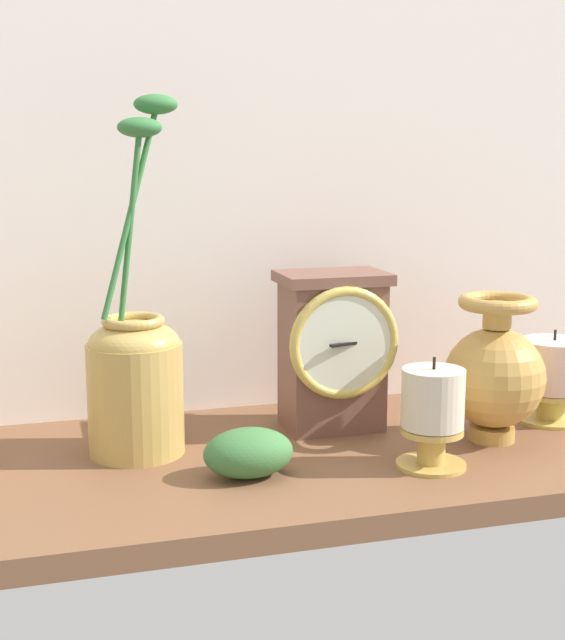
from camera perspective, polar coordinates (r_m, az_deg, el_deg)
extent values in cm
cube|color=brown|center=(93.30, -1.74, -9.30)|extent=(100.00, 36.00, 2.40)
cube|color=white|center=(105.63, -4.40, 11.67)|extent=(120.00, 2.00, 65.00)
cube|color=brown|center=(99.73, 3.17, -2.32)|extent=(10.54, 7.39, 16.49)
cube|color=brown|center=(98.10, 3.22, 2.72)|extent=(11.81, 8.27, 1.20)
torus|color=#D1B754|center=(95.46, 4.00, -1.49)|extent=(12.36, 1.12, 12.36)
cylinder|color=silver|center=(95.37, 4.02, -1.50)|extent=(10.33, 0.40, 10.33)
cube|color=black|center=(95.09, 4.08, -1.54)|extent=(3.93, 1.74, 0.30)
cylinder|color=#BB8E43|center=(99.65, 13.25, -7.05)|extent=(4.85, 4.85, 1.60)
sphere|color=#BB8E43|center=(97.96, 13.41, -3.60)|extent=(10.78, 10.78, 10.78)
cylinder|color=#BB8E43|center=(96.53, 13.58, 0.28)|extent=(3.02, 3.02, 2.73)
torus|color=#BB8E43|center=(96.30, 13.62, 1.08)|extent=(8.27, 8.27, 1.49)
cylinder|color=tan|center=(92.93, -9.38, -4.99)|extent=(9.82, 9.82, 11.60)
ellipsoid|color=tan|center=(91.53, -9.49, -1.50)|extent=(9.33, 9.33, 4.67)
torus|color=tan|center=(91.07, -9.53, -0.06)|extent=(6.37, 6.37, 0.97)
cylinder|color=#337238|center=(89.69, -9.75, 6.67)|extent=(6.64, 3.33, 20.60)
ellipsoid|color=#337238|center=(91.30, -8.12, 13.51)|extent=(4.40, 2.80, 2.00)
cylinder|color=#337238|center=(89.77, -9.72, 5.95)|extent=(3.03, 0.69, 19.06)
ellipsoid|color=#337238|center=(89.60, -9.13, 12.08)|extent=(4.40, 2.80, 2.00)
cylinder|color=gold|center=(90.20, 9.51, -8.11)|extent=(2.79, 2.79, 3.72)
cylinder|color=gold|center=(90.68, 9.48, -8.98)|extent=(6.96, 6.96, 0.80)
cylinder|color=gold|center=(89.62, 9.54, -6.98)|extent=(6.27, 6.27, 0.60)
cylinder|color=beige|center=(88.67, 9.61, -4.95)|extent=(6.21, 6.21, 5.82)
cylinder|color=black|center=(87.79, 9.68, -2.74)|extent=(0.30, 0.30, 1.20)
cylinder|color=tan|center=(108.37, 16.80, -5.31)|extent=(3.31, 3.31, 3.27)
cylinder|color=tan|center=(108.71, 16.77, -5.94)|extent=(8.28, 8.28, 0.80)
cylinder|color=tan|center=(107.95, 16.85, -4.48)|extent=(7.45, 7.45, 0.60)
cylinder|color=beige|center=(107.14, 16.95, -2.77)|extent=(7.65, 7.65, 5.84)
cylinder|color=black|center=(106.40, 17.05, -0.92)|extent=(0.30, 0.30, 1.20)
ellipsoid|color=#3C743B|center=(86.20, -2.20, -8.49)|extent=(8.77, 6.14, 4.80)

